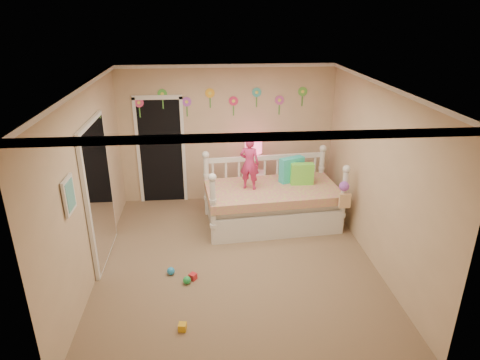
{
  "coord_description": "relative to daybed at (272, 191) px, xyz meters",
  "views": [
    {
      "loc": [
        -0.42,
        -5.35,
        3.5
      ],
      "look_at": [
        0.1,
        0.6,
        1.05
      ],
      "focal_mm": 31.33,
      "sensor_mm": 36.0,
      "label": 1
    }
  ],
  "objects": [
    {
      "name": "flower_decals",
      "position": [
        -0.78,
        1.12,
        1.32
      ],
      "size": [
        3.4,
        0.02,
        0.5
      ],
      "primitive_type": null,
      "color": "#B2668C",
      "rests_on": "back_wall"
    },
    {
      "name": "right_wall",
      "position": [
        1.31,
        -1.12,
        0.68
      ],
      "size": [
        0.01,
        4.5,
        2.6
      ],
      "primitive_type": "cube",
      "color": "tan",
      "rests_on": "floor"
    },
    {
      "name": "floor",
      "position": [
        -0.69,
        -1.12,
        -0.62
      ],
      "size": [
        4.0,
        4.5,
        0.01
      ],
      "primitive_type": "cube",
      "color": "#7F684C",
      "rests_on": "ground"
    },
    {
      "name": "nightstand",
      "position": [
        -0.24,
        0.72,
        -0.28
      ],
      "size": [
        0.44,
        0.35,
        0.68
      ],
      "primitive_type": "cube",
      "rotation": [
        0.0,
        0.0,
        -0.11
      ],
      "color": "white",
      "rests_on": "floor"
    },
    {
      "name": "closet_doorway",
      "position": [
        -1.94,
        1.11,
        0.42
      ],
      "size": [
        0.9,
        0.04,
        2.07
      ],
      "primitive_type": "cube",
      "color": "black",
      "rests_on": "back_wall"
    },
    {
      "name": "ceiling",
      "position": [
        -0.69,
        -1.12,
        1.98
      ],
      "size": [
        4.0,
        4.5,
        0.01
      ],
      "primitive_type": "cube",
      "color": "white",
      "rests_on": "floor"
    },
    {
      "name": "toy_scatter",
      "position": [
        -1.29,
        -1.92,
        -0.56
      ],
      "size": [
        1.18,
        1.49,
        0.11
      ],
      "primitive_type": null,
      "rotation": [
        0.0,
        0.0,
        0.33
      ],
      "color": "#996666",
      "rests_on": "floor"
    },
    {
      "name": "table_lamp",
      "position": [
        -0.24,
        0.72,
        0.52
      ],
      "size": [
        0.31,
        0.31,
        0.68
      ],
      "color": "#F92163",
      "rests_on": "nightstand"
    },
    {
      "name": "back_wall",
      "position": [
        -0.69,
        1.13,
        0.68
      ],
      "size": [
        4.0,
        0.01,
        2.6
      ],
      "primitive_type": "cube",
      "color": "tan",
      "rests_on": "floor"
    },
    {
      "name": "pillow_lime",
      "position": [
        0.53,
        0.1,
        0.25
      ],
      "size": [
        0.39,
        0.15,
        0.37
      ],
      "primitive_type": "cube",
      "rotation": [
        0.0,
        0.0,
        -0.02
      ],
      "color": "#78E646",
      "rests_on": "daybed"
    },
    {
      "name": "left_wall",
      "position": [
        -2.69,
        -1.12,
        0.68
      ],
      "size": [
        0.01,
        4.5,
        2.6
      ],
      "primitive_type": "cube",
      "color": "tan",
      "rests_on": "floor"
    },
    {
      "name": "hanging_bag",
      "position": [
        1.06,
        -0.58,
        0.13
      ],
      "size": [
        0.2,
        0.16,
        0.36
      ],
      "primitive_type": null,
      "color": "beige",
      "rests_on": "daybed"
    },
    {
      "name": "pillow_turquoise",
      "position": [
        0.37,
        0.24,
        0.29
      ],
      "size": [
        0.46,
        0.31,
        0.43
      ],
      "primitive_type": "cube",
      "rotation": [
        0.0,
        0.0,
        0.41
      ],
      "color": "#24B4B4",
      "rests_on": "daybed"
    },
    {
      "name": "mirror_closet",
      "position": [
        -2.65,
        -0.82,
        0.43
      ],
      "size": [
        0.07,
        1.3,
        2.1
      ],
      "primitive_type": "cube",
      "color": "white",
      "rests_on": "left_wall"
    },
    {
      "name": "crown_molding",
      "position": [
        -0.69,
        -1.12,
        1.95
      ],
      "size": [
        4.0,
        4.5,
        0.06
      ],
      "primitive_type": null,
      "color": "white",
      "rests_on": "ceiling"
    },
    {
      "name": "wall_picture",
      "position": [
        -2.66,
        -2.02,
        0.93
      ],
      "size": [
        0.05,
        0.34,
        0.42
      ],
      "primitive_type": "cube",
      "color": "white",
      "rests_on": "left_wall"
    },
    {
      "name": "child",
      "position": [
        -0.39,
        -0.02,
        0.52
      ],
      "size": [
        0.38,
        0.32,
        0.9
      ],
      "primitive_type": "imported",
      "rotation": [
        0.0,
        0.0,
        2.79
      ],
      "color": "#CF2F6C",
      "rests_on": "daybed"
    },
    {
      "name": "daybed",
      "position": [
        0.0,
        0.0,
        0.0
      ],
      "size": [
        2.36,
        1.4,
        1.23
      ],
      "primitive_type": null,
      "rotation": [
        0.0,
        0.0,
        0.08
      ],
      "color": "white",
      "rests_on": "floor"
    }
  ]
}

